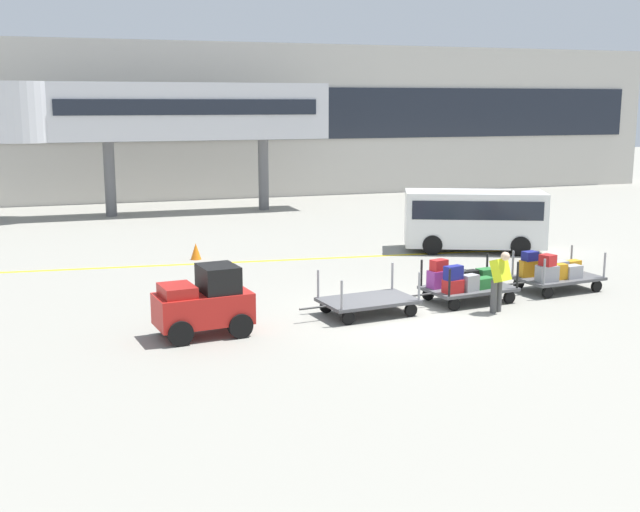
{
  "coord_description": "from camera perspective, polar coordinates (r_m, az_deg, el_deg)",
  "views": [
    {
      "loc": [
        -7.74,
        -17.45,
        5.15
      ],
      "look_at": [
        -1.76,
        0.66,
        1.46
      ],
      "focal_mm": 44.64,
      "sensor_mm": 36.0,
      "label": 1
    }
  ],
  "objects": [
    {
      "name": "baggage_tug",
      "position": [
        17.94,
        -8.28,
        -3.35
      ],
      "size": [
        2.22,
        1.45,
        1.58
      ],
      "color": "red",
      "rests_on": "ground_plane"
    },
    {
      "name": "baggage_cart_tail",
      "position": [
        22.91,
        16.41,
        -1.13
      ],
      "size": [
        3.07,
        1.67,
        1.13
      ],
      "color": "#4C4C4F",
      "rests_on": "ground_plane"
    },
    {
      "name": "baggage_cart_lead",
      "position": [
        19.62,
        3.45,
        -3.24
      ],
      "size": [
        3.07,
        1.67,
        1.1
      ],
      "color": "#4C4C4F",
      "rests_on": "ground_plane"
    },
    {
      "name": "terminal_building",
      "position": [
        44.13,
        -8.3,
        9.55
      ],
      "size": [
        54.87,
        2.51,
        8.28
      ],
      "color": "#BCB7AD",
      "rests_on": "ground_plane"
    },
    {
      "name": "baggage_cart_middle",
      "position": [
        21.08,
        10.25,
        -1.88
      ],
      "size": [
        3.07,
        1.67,
        1.14
      ],
      "color": "#4C4C4F",
      "rests_on": "ground_plane"
    },
    {
      "name": "apron_lead_line",
      "position": [
        26.26,
        -4.61,
        -0.38
      ],
      "size": [
        17.36,
        1.86,
        0.01
      ],
      "primitive_type": "cube",
      "rotation": [
        0.0,
        0.0,
        -0.1
      ],
      "color": "yellow",
      "rests_on": "ground_plane"
    },
    {
      "name": "shuttle_van",
      "position": [
        28.42,
        10.99,
        2.84
      ],
      "size": [
        5.16,
        3.61,
        2.1
      ],
      "color": "white",
      "rests_on": "ground_plane"
    },
    {
      "name": "jet_bridge",
      "position": [
        37.68,
        -12.05,
        10.02
      ],
      "size": [
        15.24,
        3.0,
        6.04
      ],
      "color": "silver",
      "rests_on": "ground_plane"
    },
    {
      "name": "ground_plane",
      "position": [
        19.77,
        5.46,
        -4.19
      ],
      "size": [
        120.0,
        120.0,
        0.0
      ],
      "primitive_type": "plane",
      "color": "gray"
    },
    {
      "name": "safety_cone_near",
      "position": [
        26.79,
        -8.89,
        0.34
      ],
      "size": [
        0.36,
        0.36,
        0.55
      ],
      "primitive_type": "cone",
      "color": "orange",
      "rests_on": "ground_plane"
    },
    {
      "name": "baggage_handler",
      "position": [
        20.14,
        12.73,
        -1.6
      ],
      "size": [
        0.53,
        0.54,
        1.56
      ],
      "color": "#4C4C4C",
      "rests_on": "ground_plane"
    }
  ]
}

